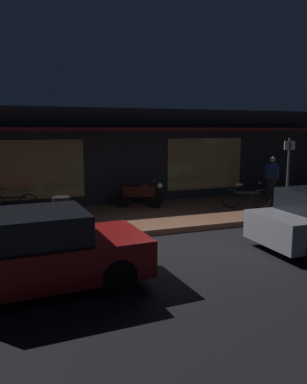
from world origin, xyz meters
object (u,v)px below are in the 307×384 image
sign_post (288,168)px  trash_bin (62,214)px  bicycle_extra (12,203)px  motorcycle (140,193)px  bicycle_parked (246,198)px  parked_car_near (29,252)px  person_bystander (272,177)px

sign_post → trash_bin: sign_post is taller
bicycle_extra → sign_post: sign_post is taller
bicycle_extra → motorcycle: bearing=-5.5°
bicycle_parked → parked_car_near: (-7.31, -4.09, 0.20)m
motorcycle → person_bystander: bearing=-4.1°
bicycle_extra → trash_bin: bearing=-64.8°
person_bystander → parked_car_near: person_bystander is taller
bicycle_parked → person_bystander: size_ratio=0.91×
person_bystander → parked_car_near: (-9.15, -5.15, -0.32)m
person_bystander → trash_bin: size_ratio=1.80×
person_bystander → trash_bin: bearing=-167.4°
bicycle_extra → person_bystander: bearing=-4.8°
person_bystander → sign_post: size_ratio=0.70×
person_bystander → parked_car_near: bearing=-150.6°
sign_post → trash_bin: size_ratio=2.58×
bicycle_extra → parked_car_near: (0.23, -5.93, 0.20)m
motorcycle → trash_bin: (-2.95, -2.20, -0.03)m
bicycle_parked → parked_car_near: bearing=-150.7°
sign_post → person_bystander: bearing=74.5°
motorcycle → bicycle_extra: bearing=174.5°
trash_bin → parked_car_near: (-0.99, -3.32, 0.08)m
parked_car_near → bicycle_extra: bearing=92.3°
bicycle_parked → bicycle_extra: bearing=166.3°
parked_car_near → person_bystander: bearing=29.4°
trash_bin → parked_car_near: size_ratio=0.22×
sign_post → parked_car_near: size_ratio=0.57×
bicycle_parked → person_bystander: (1.84, 1.06, 0.52)m
sign_post → parked_car_near: (-8.77, -3.80, -0.81)m
motorcycle → bicycle_parked: size_ratio=1.07×
motorcycle → parked_car_near: size_ratio=0.39×
bicycle_parked → sign_post: bearing=-11.2°
bicycle_parked → parked_car_near: 8.38m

